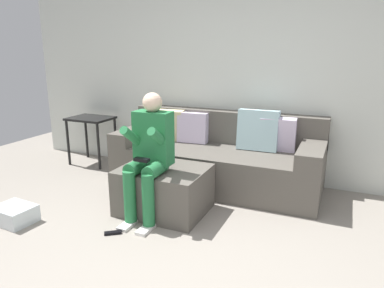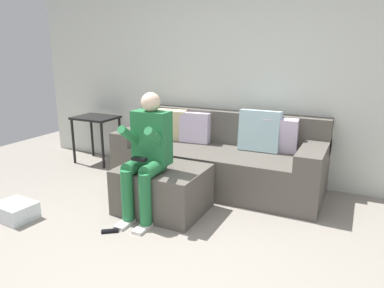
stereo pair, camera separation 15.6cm
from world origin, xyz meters
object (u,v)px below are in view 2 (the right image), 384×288
object	(u,v)px
couch_sectional	(219,158)
person_seated	(147,151)
storage_bin	(16,211)
ottoman	(163,189)
side_table	(96,124)
remote_near_ottoman	(110,231)

from	to	relation	value
couch_sectional	person_seated	xyz separation A→B (m)	(-0.30, -1.09, 0.33)
storage_bin	couch_sectional	bearing A→B (deg)	50.03
ottoman	storage_bin	world-z (taller)	ottoman
side_table	person_seated	bearing A→B (deg)	-35.79
storage_bin	person_seated	bearing A→B (deg)	28.50
couch_sectional	person_seated	size ratio (longest dim) A/B	2.00
person_seated	remote_near_ottoman	size ratio (longest dim) A/B	7.99
person_seated	ottoman	bearing A→B (deg)	71.78
ottoman	side_table	bearing A→B (deg)	149.41
person_seated	side_table	xyz separation A→B (m)	(-1.61, 1.16, -0.11)
couch_sectional	ottoman	size ratio (longest dim) A/B	2.87
person_seated	storage_bin	size ratio (longest dim) A/B	3.29
ottoman	side_table	world-z (taller)	side_table
storage_bin	side_table	xyz separation A→B (m)	(-0.49, 1.77, 0.47)
ottoman	person_seated	distance (m)	0.47
storage_bin	side_table	distance (m)	1.90
couch_sectional	storage_bin	size ratio (longest dim) A/B	6.57
person_seated	storage_bin	distance (m)	1.40
couch_sectional	remote_near_ottoman	xyz separation A→B (m)	(-0.44, -1.52, -0.32)
ottoman	person_seated	bearing A→B (deg)	-108.22
remote_near_ottoman	person_seated	bearing A→B (deg)	36.06
couch_sectional	side_table	world-z (taller)	couch_sectional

